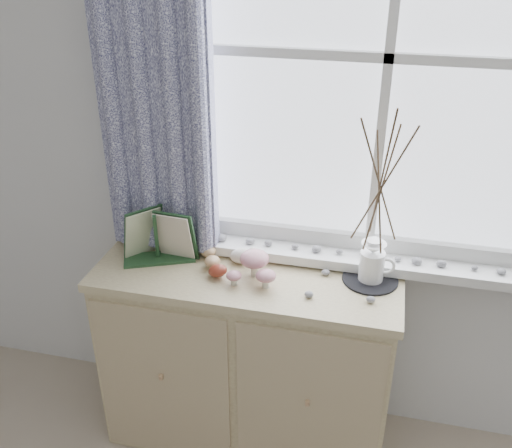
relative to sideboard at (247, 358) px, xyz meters
name	(u,v)px	position (x,y,z in m)	size (l,w,h in m)	color
sideboard	(247,358)	(0.00, 0.00, 0.00)	(1.20, 0.45, 0.85)	beige
botanical_book	(155,238)	(-0.37, -0.01, 0.54)	(0.33, 0.13, 0.23)	#1F4223
toadstool_cluster	(255,265)	(0.04, -0.02, 0.49)	(0.19, 0.17, 0.10)	beige
wooden_eggs	(213,261)	(-0.14, 0.02, 0.45)	(0.14, 0.18, 0.08)	tan
songbird_figurine	(243,255)	(-0.03, 0.08, 0.46)	(0.14, 0.06, 0.07)	silver
crocheted_doily	(370,279)	(0.47, 0.07, 0.43)	(0.21, 0.21, 0.01)	black
twig_pitcher	(381,182)	(0.47, 0.07, 0.83)	(0.29, 0.29, 0.71)	white
sideboard_pebbles	(325,282)	(0.30, 0.00, 0.44)	(0.33, 0.23, 0.02)	#949396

